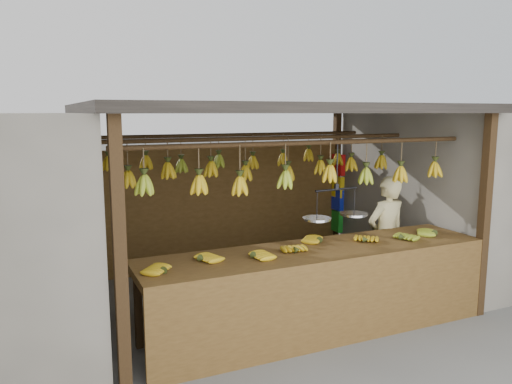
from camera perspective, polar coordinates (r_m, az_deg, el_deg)
name	(u,v)px	position (r m, az deg, el deg)	size (l,w,h in m)	color
ground	(266,297)	(6.45, 1.12, -11.87)	(80.00, 80.00, 0.00)	#5B5B57
stall	(255,139)	(6.33, -0.11, 6.05)	(4.30, 3.30, 2.40)	#301F0F
neighbor_right	(479,189)	(8.32, 24.16, 0.30)	(3.00, 3.00, 2.30)	slate
counter	(323,269)	(5.22, 7.71, -8.74)	(3.81, 0.87, 0.96)	brown
hanging_bananas	(267,169)	(6.06, 1.21, 2.68)	(3.58, 2.25, 0.39)	#92A523
balance_scale	(336,213)	(5.43, 9.12, -2.38)	(0.79, 0.33, 0.82)	black
vendor	(386,237)	(6.44, 14.63, -5.03)	(0.56, 0.37, 1.54)	beige
bag_bundles	(338,193)	(8.26, 9.31, -0.13)	(0.08, 0.26, 1.28)	red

